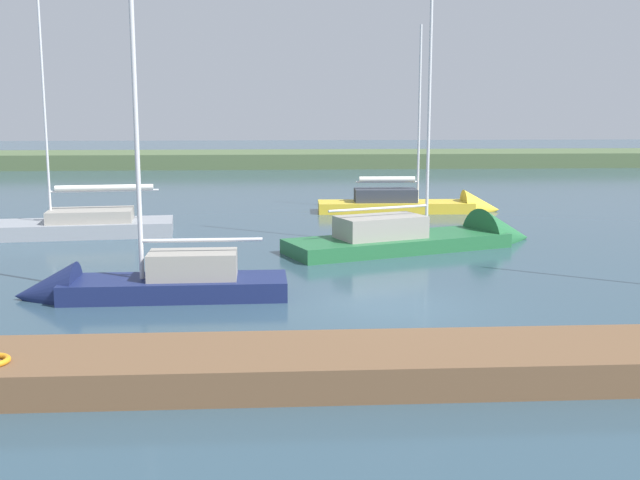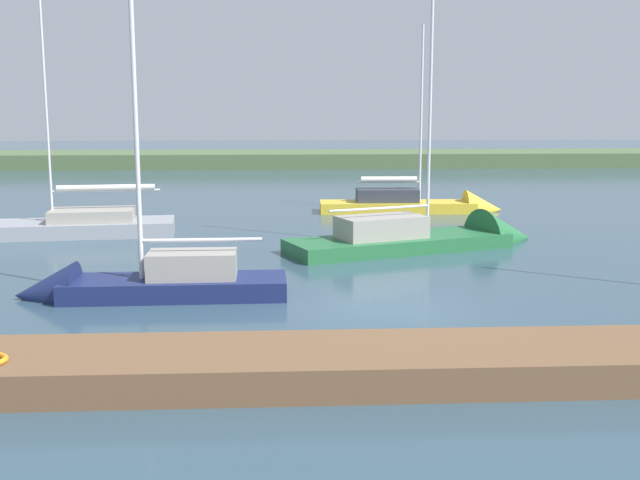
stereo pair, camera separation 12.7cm
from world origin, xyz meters
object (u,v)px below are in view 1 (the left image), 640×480
Objects in this scene: sailboat_near_dock at (16,232)px; sailboat_behind_pier at (137,289)px; sailboat_far_right at (421,207)px; sailboat_outer_mooring at (439,242)px.

sailboat_behind_pier is at bearing 116.00° from sailboat_near_dock.
sailboat_far_right is 9.23m from sailboat_outer_mooring.
sailboat_near_dock reaches higher than sailboat_behind_pier.
sailboat_near_dock is at bearing -157.82° from sailboat_far_right.
sailboat_outer_mooring is (-15.64, 2.97, -0.01)m from sailboat_near_dock.
sailboat_outer_mooring reaches higher than sailboat_behind_pier.
sailboat_far_right is 19.20m from sailboat_behind_pier.
sailboat_behind_pier is 0.73× the size of sailboat_near_dock.
sailboat_outer_mooring is at bearing 162.94° from sailboat_near_dock.
sailboat_near_dock is at bearing 148.57° from sailboat_outer_mooring.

